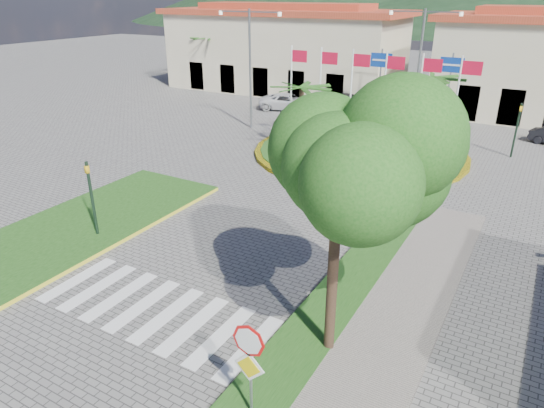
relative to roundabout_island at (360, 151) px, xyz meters
The scene contains 16 objects.
ground 22.00m from the roundabout_island, 90.01° to the right, with size 160.00×160.00×0.00m, color slate.
median_left 17.27m from the roundabout_island, 112.12° to the right, with size 5.00×14.00×0.18m, color #1A4614.
crosswalk 18.00m from the roundabout_island, 90.02° to the right, with size 8.00×3.00×0.01m, color silver.
roundabout_island is the anchor object (origin of this frame).
stop_sign 20.69m from the roundabout_island, 76.27° to the right, with size 0.80×0.11×2.65m.
deciduous_tree 18.55m from the roundabout_island, 72.09° to the right, with size 3.60×3.60×6.80m.
traffic_light_left 16.45m from the roundabout_island, 108.56° to the right, with size 0.15×0.18×3.20m.
traffic_light_right 11.11m from the roundabout_island, 65.79° to the right, with size 0.15×0.18×3.20m.
traffic_light_far 9.11m from the roundabout_island, 26.58° to the left, with size 0.18×0.15×3.20m.
direction_sign_west 9.78m from the roundabout_island, 102.60° to the left, with size 1.60×0.14×5.20m.
direction_sign_east 10.03m from the roundabout_island, 71.53° to the left, with size 1.60×0.14×5.20m.
street_lamp_centre 9.15m from the roundabout_island, 82.91° to the left, with size 4.80×0.16×8.00m.
street_lamp_west 10.19m from the roundabout_island, 167.48° to the left, with size 4.80×0.16×8.00m.
building_left 21.59m from the roundabout_island, 131.20° to the left, with size 23.32×9.54×8.05m.
white_van 12.63m from the roundabout_island, 138.30° to the left, with size 2.17×4.71×1.31m, color silver.
car_dark_a 12.09m from the roundabout_island, 114.89° to the left, with size 1.60×3.98×1.36m, color black.
Camera 1 is at (9.45, -4.92, 9.05)m, focal length 32.00 mm.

